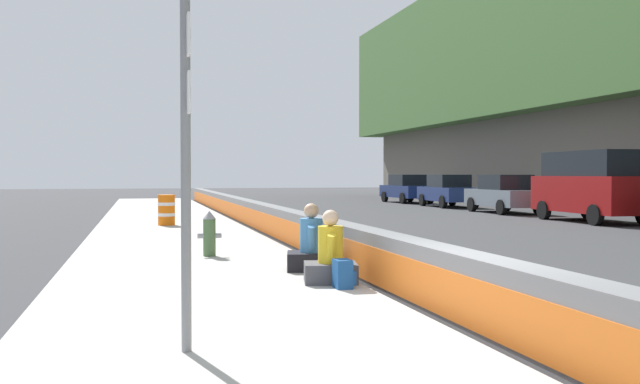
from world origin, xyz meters
TOP-DOWN VIEW (x-y plane):
  - ground_plane at (0.00, 0.00)m, footprint 160.00×160.00m
  - sidewalk_strip at (0.00, 2.65)m, footprint 80.00×4.40m
  - jersey_barrier at (0.00, 0.00)m, footprint 76.00×0.45m
  - route_sign_post at (-0.66, 3.14)m, footprint 0.44×0.09m
  - fire_hydrant at (6.60, 2.25)m, footprint 0.26×0.46m
  - seated_person_foreground at (2.85, 0.84)m, footprint 0.79×0.88m
  - seated_person_middle at (4.19, 0.80)m, footprint 0.83×0.92m
  - backpack at (2.30, 0.81)m, footprint 0.32×0.28m
  - construction_barrel at (15.17, 2.75)m, footprint 0.54×0.54m
  - parked_car_fourth at (14.87, -12.27)m, footprint 5.17×2.25m
  - parked_car_midline at (20.92, -12.18)m, footprint 4.55×2.06m
  - parked_car_far at (26.87, -12.23)m, footprint 4.56×2.08m
  - parked_car_farther at (32.57, -12.18)m, footprint 4.56×2.07m

SIDE VIEW (x-z plane):
  - ground_plane at x=0.00m, z-range 0.00..0.00m
  - sidewalk_strip at x=0.00m, z-range 0.00..0.14m
  - backpack at x=2.30m, z-range 0.13..0.53m
  - jersey_barrier at x=0.00m, z-range 0.00..0.85m
  - seated_person_foreground at x=2.85m, z-range -0.06..1.01m
  - seated_person_middle at x=4.19m, z-range -0.07..1.04m
  - fire_hydrant at x=6.60m, z-range 0.15..1.03m
  - construction_barrel at x=15.17m, z-range 0.14..1.09m
  - parked_car_midline at x=20.92m, z-range 0.01..1.72m
  - parked_car_far at x=26.87m, z-range 0.01..1.72m
  - parked_car_farther at x=32.57m, z-range 0.01..1.72m
  - parked_car_fourth at x=14.87m, z-range 0.07..2.63m
  - route_sign_post at x=-0.66m, z-range 0.43..4.03m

